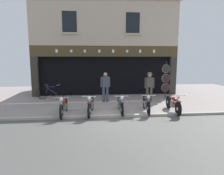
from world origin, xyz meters
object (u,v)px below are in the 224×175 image
(motorcycle_left, at_px, (64,106))
(motorcycle_center, at_px, (120,104))
(motorcycle_right, at_px, (173,103))
(salesman_left, at_px, (105,86))
(motorcycle_center_left, at_px, (91,105))
(advert_board_near, at_px, (82,71))
(shopkeeper_center, at_px, (149,85))
(motorcycle_center_right, at_px, (146,103))
(leaning_bicycle, at_px, (50,93))
(tyre_sign_pole, at_px, (166,79))

(motorcycle_left, height_order, motorcycle_center, motorcycle_center)
(motorcycle_right, height_order, salesman_left, salesman_left)
(motorcycle_left, xyz_separation_m, salesman_left, (2.03, 2.42, 0.53))
(motorcycle_center_left, xyz_separation_m, motorcycle_right, (3.84, -0.06, -0.01))
(salesman_left, distance_m, advert_board_near, 2.79)
(motorcycle_left, bearing_deg, motorcycle_center_left, -178.78)
(motorcycle_left, distance_m, motorcycle_center_left, 1.20)
(shopkeeper_center, bearing_deg, salesman_left, 7.06)
(motorcycle_left, xyz_separation_m, shopkeeper_center, (4.57, 2.31, 0.53))
(motorcycle_center_right, height_order, leaning_bicycle, leaning_bicycle)
(motorcycle_center_right, xyz_separation_m, advert_board_near, (-3.18, 4.62, 1.24))
(salesman_left, distance_m, shopkeeper_center, 2.55)
(motorcycle_center_right, xyz_separation_m, leaning_bicycle, (-5.09, 3.40, -0.05))
(advert_board_near, bearing_deg, shopkeeper_center, -31.39)
(motorcycle_right, height_order, shopkeeper_center, shopkeeper_center)
(shopkeeper_center, relative_size, leaning_bicycle, 0.97)
(motorcycle_center_left, relative_size, advert_board_near, 2.02)
(shopkeeper_center, xyz_separation_m, leaning_bicycle, (-5.87, 1.19, -0.57))
(motorcycle_center_left, relative_size, leaning_bicycle, 1.15)
(leaning_bicycle, bearing_deg, shopkeeper_center, 91.25)
(motorcycle_left, bearing_deg, shopkeeper_center, -152.49)
(salesman_left, height_order, leaning_bicycle, salesman_left)
(salesman_left, bearing_deg, motorcycle_center, 91.66)
(motorcycle_right, xyz_separation_m, leaning_bicycle, (-6.34, 3.55, -0.05))
(motorcycle_right, bearing_deg, motorcycle_center_left, 2.68)
(salesman_left, bearing_deg, motorcycle_left, 38.54)
(motorcycle_left, height_order, salesman_left, salesman_left)
(tyre_sign_pole, bearing_deg, salesman_left, -171.60)
(motorcycle_left, height_order, motorcycle_center_right, motorcycle_center_right)
(motorcycle_left, relative_size, motorcycle_center, 0.99)
(leaning_bicycle, bearing_deg, motorcycle_right, 73.44)
(motorcycle_left, xyz_separation_m, motorcycle_right, (5.04, -0.05, 0.01))
(motorcycle_center_right, bearing_deg, shopkeeper_center, -102.17)
(shopkeeper_center, height_order, leaning_bicycle, shopkeeper_center)
(motorcycle_center_right, height_order, advert_board_near, advert_board_near)
(motorcycle_right, bearing_deg, tyre_sign_pole, -100.36)
(motorcycle_left, distance_m, salesman_left, 3.20)
(leaning_bicycle, bearing_deg, motorcycle_center, 61.38)
(motorcycle_center, xyz_separation_m, motorcycle_right, (2.47, -0.15, 0.01))
(motorcycle_left, xyz_separation_m, tyre_sign_pole, (5.80, 2.98, 0.85))
(motorcycle_center_right, distance_m, leaning_bicycle, 6.12)
(advert_board_near, bearing_deg, motorcycle_left, -97.45)
(shopkeeper_center, height_order, advert_board_near, advert_board_near)
(motorcycle_left, distance_m, motorcycle_center, 2.57)
(motorcycle_right, distance_m, advert_board_near, 6.63)
(advert_board_near, bearing_deg, tyre_sign_pole, -18.64)
(motorcycle_left, height_order, motorcycle_center_left, motorcycle_center_left)
(motorcycle_left, bearing_deg, motorcycle_center_right, -177.78)
(motorcycle_center, bearing_deg, salesman_left, -75.07)
(advert_board_near, bearing_deg, leaning_bicycle, -147.35)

